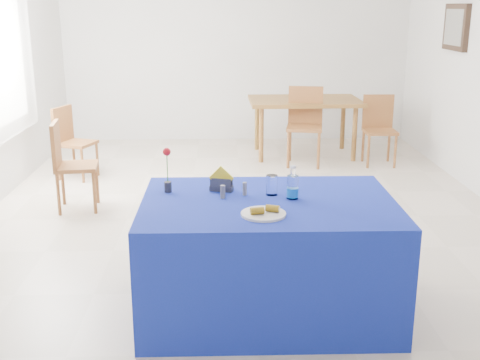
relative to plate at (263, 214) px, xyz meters
name	(u,v)px	position (x,y,z in m)	size (l,w,h in m)	color
floor	(245,217)	(-0.03, 2.07, -0.77)	(7.00, 7.00, 0.00)	beige
room_shell	(245,28)	(-0.03, 2.07, 0.98)	(7.00, 7.00, 7.00)	silver
curtain	(2,46)	(-2.43, 2.87, 0.78)	(0.04, 1.75, 1.85)	white
picture_frame	(456,27)	(2.44, 3.67, 0.93)	(0.06, 0.64, 0.52)	black
picture_art	(454,27)	(2.41, 3.67, 0.93)	(0.02, 0.52, 0.40)	#998C66
plate	(263,214)	(0.00, 0.00, 0.00)	(0.27, 0.27, 0.01)	silver
drinking_glass	(272,185)	(0.08, 0.40, 0.06)	(0.08, 0.08, 0.13)	white
salt_shaker	(245,189)	(-0.10, 0.39, 0.04)	(0.03, 0.03, 0.09)	slate
pepper_shaker	(223,192)	(-0.24, 0.33, 0.04)	(0.03, 0.03, 0.09)	slate
blue_table	(268,256)	(0.05, 0.27, -0.39)	(1.60, 1.10, 0.76)	#102696
water_bottle	(293,188)	(0.21, 0.31, 0.06)	(0.08, 0.08, 0.21)	white
napkin_holder	(221,184)	(-0.25, 0.49, 0.04)	(0.16, 0.10, 0.17)	#343439
rose_vase	(167,170)	(-0.60, 0.47, 0.14)	(0.05, 0.05, 0.30)	#232328
oak_table	(305,105)	(0.84, 4.53, -0.09)	(1.46, 0.96, 0.76)	brown
chair_bg_left	(305,120)	(0.79, 4.10, -0.21)	(0.50, 0.50, 0.97)	brown
chair_bg_right	(379,125)	(1.73, 4.08, -0.27)	(0.40, 0.40, 0.87)	brown
chair_win_a	(68,160)	(-1.74, 2.36, -0.26)	(0.44, 0.44, 0.87)	brown
chair_win_b	(71,137)	(-1.99, 3.52, -0.29)	(0.47, 0.47, 0.83)	brown
banana_pieces	(265,210)	(0.01, 0.00, 0.03)	(0.18, 0.10, 0.04)	gold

